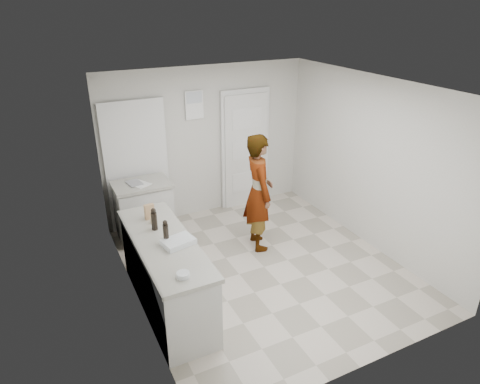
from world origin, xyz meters
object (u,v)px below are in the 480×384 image
spice_jar (152,220)px  baking_dish (178,242)px  oil_cruet_a (154,219)px  person (259,192)px  oil_cruet_b (166,232)px  cake_mix_box (149,212)px  egg_bowl (183,275)px

spice_jar → baking_dish: bearing=-78.8°
oil_cruet_a → spice_jar: bearing=83.5°
person → oil_cruet_b: 1.84m
person → baking_dish: person is taller
person → spice_jar: size_ratio=22.56×
cake_mix_box → baking_dish: cake_mix_box is taller
spice_jar → oil_cruet_b: size_ratio=0.27×
cake_mix_box → baking_dish: bearing=-87.6°
person → egg_bowl: (-1.69, -1.53, 0.07)m
cake_mix_box → baking_dish: (0.12, -0.74, -0.07)m
cake_mix_box → oil_cruet_b: oil_cruet_b is taller
oil_cruet_b → person: bearing=26.7°
person → oil_cruet_a: (-1.67, -0.47, 0.18)m
spice_jar → oil_cruet_a: (-0.02, -0.17, 0.10)m
cake_mix_box → spice_jar: (-0.00, -0.13, -0.06)m
oil_cruet_b → oil_cruet_a: bearing=95.2°
oil_cruet_a → oil_cruet_b: bearing=-84.8°
cake_mix_box → egg_bowl: 1.35m
baking_dish → egg_bowl: 0.63m
person → egg_bowl: bearing=142.9°
baking_dish → oil_cruet_b: bearing=139.5°
person → baking_dish: size_ratio=4.49×
person → cake_mix_box: 1.66m
cake_mix_box → spice_jar: size_ratio=2.51×
cake_mix_box → egg_bowl: cake_mix_box is taller
oil_cruet_b → baking_dish: oil_cruet_b is taller
person → oil_cruet_a: 1.74m
spice_jar → oil_cruet_a: size_ratio=0.28×
spice_jar → person: bearing=10.5°
spice_jar → egg_bowl: (-0.04, -1.22, -0.01)m
baking_dish → egg_bowl: bearing=-104.7°
oil_cruet_a → egg_bowl: (-0.02, -1.05, -0.11)m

